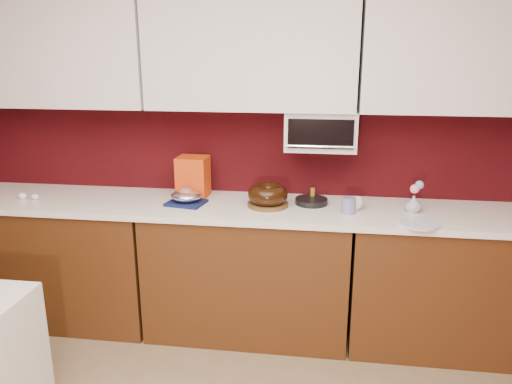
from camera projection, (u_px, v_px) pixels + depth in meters
The scene contains 27 objects.
wall_back at pixel (255, 143), 3.43m from camera, with size 4.00×0.02×2.50m, color #3B080B.
base_cabinet_left at pixel (63, 260), 3.54m from camera, with size 1.31×0.58×0.86m, color #4D290F.
base_cabinet_center at pixel (248, 272), 3.36m from camera, with size 1.31×0.58×0.86m, color #4D290F.
base_cabinet_right at pixel (455, 284), 3.18m from camera, with size 1.31×0.58×0.86m, color #4D290F.
countertop at pixel (248, 208), 3.23m from camera, with size 4.00×0.62×0.04m, color white.
upper_cabinet_left at pixel (51, 53), 3.28m from camera, with size 1.31×0.33×0.70m, color white.
upper_cabinet_center at pixel (251, 53), 3.10m from camera, with size 1.31×0.33×0.70m, color white.
upper_cabinet_right at pixel (475, 53), 2.92m from camera, with size 1.31×0.33×0.70m, color white.
toaster_oven at pixel (321, 130), 3.19m from camera, with size 0.45×0.30×0.25m, color white.
toaster_oven_door at pixel (321, 134), 3.04m from camera, with size 0.40×0.02×0.18m, color black.
toaster_oven_handle at pixel (320, 146), 3.05m from camera, with size 0.02×0.02×0.42m, color silver.
cake_base at pixel (268, 204), 3.20m from camera, with size 0.26×0.26×0.02m, color brown.
bundt_cake at pixel (268, 194), 3.19m from camera, with size 0.26×0.26×0.10m, color black.
navy_towel at pixel (186, 203), 3.25m from camera, with size 0.23×0.20×0.02m, color #121A45.
foil_ham_nest at pixel (186, 196), 3.24m from camera, with size 0.20×0.17×0.07m, color white.
roasted_ham at pixel (186, 192), 3.23m from camera, with size 0.10×0.08×0.06m, color #BF6757.
pandoro_box at pixel (193, 177), 3.39m from camera, with size 0.20×0.18×0.28m, color #B91F0C.
dark_pan at pixel (311, 201), 3.25m from camera, with size 0.21×0.21×0.04m, color black.
coffee_mug at pixel (355, 202), 3.13m from camera, with size 0.08×0.08×0.09m, color white.
blue_jar at pixel (349, 205), 3.05m from camera, with size 0.08×0.08×0.10m, color navy.
flower_vase at pixel (413, 203), 3.08m from camera, with size 0.08×0.08×0.12m, color #A9B5C0.
flower_pink at pixel (415, 189), 3.05m from camera, with size 0.06×0.06×0.06m, color pink.
flower_blue at pixel (420, 185), 3.06m from camera, with size 0.05×0.05×0.05m, color #7FA7CC.
china_plate at pixel (420, 224), 2.87m from camera, with size 0.23×0.23×0.01m, color white.
amber_bottle at pixel (313, 195), 3.30m from camera, with size 0.03×0.03×0.09m, color olive.
egg_left at pixel (35, 197), 3.34m from camera, with size 0.05×0.04×0.04m, color white.
egg_right at pixel (22, 196), 3.36m from camera, with size 0.06×0.04×0.04m, color white.
Camera 1 is at (0.48, -1.10, 1.87)m, focal length 35.00 mm.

